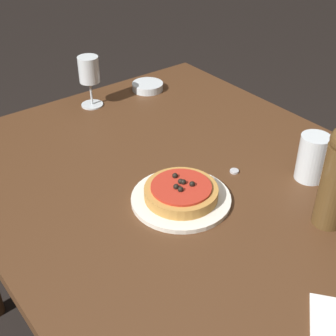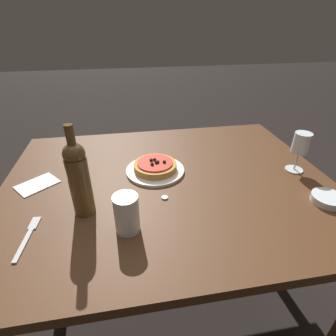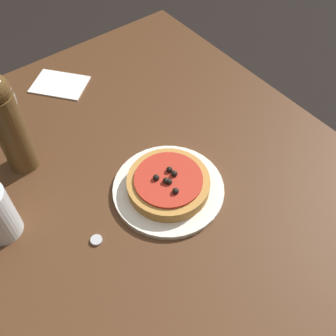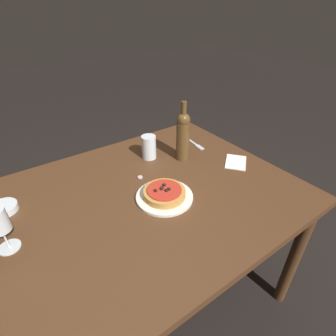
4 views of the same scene
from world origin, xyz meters
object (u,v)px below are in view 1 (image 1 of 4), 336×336
Objects in this scene: dining_table at (190,208)px; dinner_plate at (181,199)px; pizza at (181,192)px; wine_glass at (89,72)px; side_bowl at (148,86)px; bottle_cap at (234,171)px; water_cup at (312,158)px.

dinner_plate reaches higher than dining_table.
pizza is (-0.04, 0.07, 0.11)m from dining_table.
dinner_plate is 1.44× the size of wine_glass.
side_bowl is 0.58m from bottle_cap.
bottle_cap is (-0.57, 0.12, -0.01)m from side_bowl.
wine_glass reaches higher than side_bowl.
dinner_plate is 2.21× the size of side_bowl.
water_cup is 5.24× the size of bottle_cap.
dining_table is 0.12m from dinner_plate.
side_bowl is at bearing -28.19° from pizza.
water_cup reaches higher than bottle_cap.
dinner_plate reaches higher than bottle_cap.
pizza is at bearing 68.72° from water_cup.
dining_table is at bearing 56.28° from water_cup.
dinner_plate is at bearing 171.49° from wine_glass.
dinner_plate is 0.02m from pizza.
water_cup is at bearing -111.28° from pizza.
wine_glass reaches higher than dining_table.
dining_table is 7.64× the size of wine_glass.
dining_table is 0.15m from bottle_cap.
dining_table is 7.23× the size of pizza.
pizza is 1.62× the size of side_bowl.
pizza is 1.06× the size of wine_glass.
wine_glass is (0.55, -0.02, 0.21)m from dining_table.
pizza is 0.35m from water_cup.
wine_glass is 1.53× the size of side_bowl.
pizza is at bearing 171.49° from wine_glass.
water_cup is at bearing -135.12° from bottle_cap.
wine_glass is at bearing -1.91° from dining_table.
dinner_plate is at bearing 68.73° from water_cup.
side_bowl is 4.65× the size of bottle_cap.
side_bowl is (0.53, -0.24, 0.10)m from dining_table.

